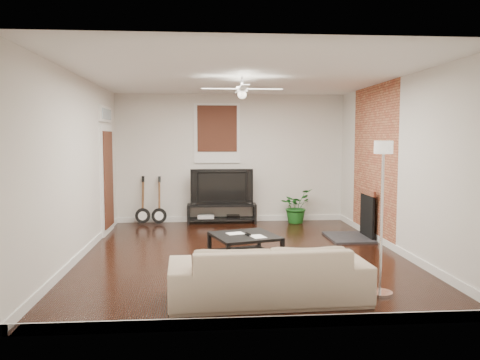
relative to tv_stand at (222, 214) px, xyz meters
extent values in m
cube|color=black|center=(0.21, -2.78, -0.21)|extent=(5.00, 6.00, 0.01)
cube|color=white|center=(0.21, -2.78, 2.59)|extent=(5.00, 6.00, 0.01)
cube|color=silver|center=(0.21, 0.22, 1.19)|extent=(5.00, 0.01, 2.80)
cube|color=silver|center=(0.21, -5.78, 1.19)|extent=(5.00, 0.01, 2.80)
cube|color=silver|center=(-2.29, -2.78, 1.19)|extent=(0.01, 6.00, 2.80)
cube|color=silver|center=(2.71, -2.78, 1.19)|extent=(0.01, 6.00, 2.80)
cube|color=#9C4932|center=(2.70, -1.78, 1.19)|extent=(0.02, 2.20, 2.80)
cube|color=black|center=(2.41, -1.78, 0.25)|extent=(0.80, 1.10, 0.92)
cube|color=#34160E|center=(-0.09, 0.19, 1.74)|extent=(1.00, 0.06, 1.30)
cube|color=white|center=(-2.25, -0.88, 1.04)|extent=(0.08, 1.00, 2.50)
cube|color=black|center=(0.00, 0.00, 0.00)|extent=(1.49, 0.40, 0.42)
imported|color=black|center=(0.00, 0.02, 0.59)|extent=(1.34, 0.18, 0.77)
cube|color=black|center=(0.23, -3.13, -0.02)|extent=(1.13, 1.13, 0.38)
imported|color=tan|center=(0.33, -4.97, 0.12)|extent=(2.27, 0.96, 0.65)
imported|color=#1A5D1C|center=(1.61, -0.11, 0.16)|extent=(0.87, 0.88, 0.74)
camera|label=1|loc=(-0.39, -10.20, 1.63)|focal=35.52mm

